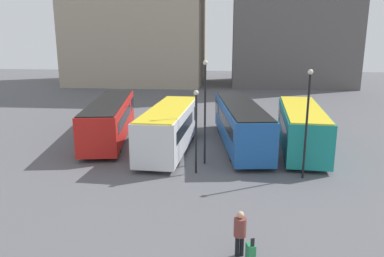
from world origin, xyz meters
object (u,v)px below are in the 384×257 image
Objects in this scene: lamp_post_0 at (205,105)px; bus_1 at (169,127)px; traveler at (240,230)px; lamp_post_2 at (196,124)px; bus_0 at (110,118)px; suitcase at (251,253)px; bus_3 at (301,127)px; bus_2 at (240,122)px; lamp_post_1 at (307,116)px.

bus_1 is at bearing 134.54° from lamp_post_0.
lamp_post_2 reaches higher than traveler.
bus_0 is 12.15× the size of suitcase.
traveler is at bearing 165.68° from bus_3.
bus_2 is at bearing 66.70° from lamp_post_2.
lamp_post_0 is at bearing -132.76° from bus_1.
bus_1 is 13.86m from suitcase.
traveler is 8.72m from lamp_post_2.
bus_3 is at bearing -36.52° from traveler.
bus_0 is 1.89× the size of lamp_post_0.
bus_2 reaches higher than bus_0.
bus_0 is 14.11m from bus_3.
bus_1 is at bearing 150.97° from lamp_post_1.
bus_0 is 6.91× the size of traveler.
lamp_post_0 is at bearing 77.28° from lamp_post_2.
traveler is 10.44m from lamp_post_0.
traveler is (4.49, -12.56, -0.61)m from bus_1.
lamp_post_0 reaches higher than traveler.
traveler is at bearing 171.07° from bus_2.
lamp_post_1 reaches higher than traveler.
bus_1 is at bearing 116.92° from lamp_post_2.
bus_1 is 13.36m from traveler.
lamp_post_0 is at bearing -5.56° from suitcase.
suitcase is (4.87, -12.92, -1.29)m from bus_1.
lamp_post_2 reaches higher than bus_2.
lamp_post_1 is at bearing -42.82° from traveler.
bus_1 is 0.83× the size of bus_2.
lamp_post_0 is 5.92m from lamp_post_1.
lamp_post_0 reaches higher than bus_0.
traveler reaches higher than suitcase.
lamp_post_1 is at bearing -116.34° from bus_1.
bus_2 is at bearing 83.20° from bus_3.
traveler is 0.29× the size of lamp_post_1.
lamp_post_2 is at bearing 178.13° from lamp_post_1.
bus_1 is 5.82× the size of traveler.
bus_1 is 10.23× the size of suitcase.
bus_0 is 1.99× the size of lamp_post_1.
bus_3 is 14.31m from traveler.
lamp_post_0 is (7.59, -5.16, 2.06)m from bus_0.
bus_2 is at bearing 63.00° from lamp_post_0.
bus_2 is at bearing -19.50° from traveler.
bus_2 is 1.92× the size of lamp_post_0.
bus_2 is at bearing 117.70° from lamp_post_1.
lamp_post_1 is 1.25× the size of lamp_post_2.
bus_3 reaches higher than suitcase.
bus_0 is at bearing 14.14° from traveler.
bus_1 is at bearing 2.63° from suitcase.
lamp_post_1 reaches higher than bus_1.
lamp_post_1 is (5.60, -1.91, -0.16)m from lamp_post_0.
lamp_post_1 is at bearing 175.63° from bus_3.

